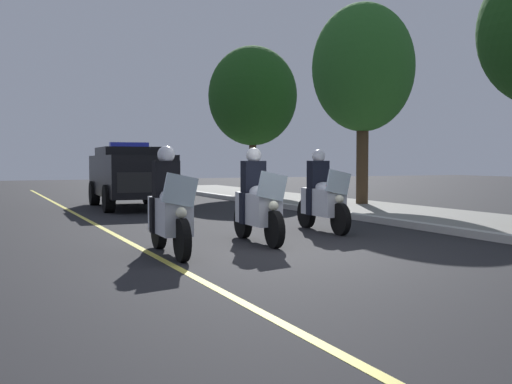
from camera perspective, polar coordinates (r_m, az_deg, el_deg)
name	(u,v)px	position (r m, az deg, el deg)	size (l,w,h in m)	color
ground_plane	(306,254)	(9.82, 4.65, -5.78)	(80.00, 80.00, 0.00)	black
curb_strip	(493,237)	(12.23, 21.14, -3.88)	(48.00, 0.24, 0.15)	#B7B5AD
lane_stripe_center	(170,264)	(8.96, -7.98, -6.62)	(48.00, 0.12, 0.01)	#E0D14C
police_motorcycle_lead_left	(169,210)	(9.78, -8.05, -1.70)	(2.14, 0.59, 1.72)	black
police_motorcycle_lead_right	(257,204)	(11.07, 0.13, -1.13)	(2.14, 0.59, 1.72)	black
police_motorcycle_trailing	(322,198)	(12.93, 6.17, -0.56)	(2.14, 0.59, 1.72)	black
police_suv	(130,174)	(19.64, -11.61, 1.66)	(4.98, 2.25, 2.05)	black
tree_far_back	(363,68)	(20.17, 9.90, 11.24)	(3.24, 3.24, 6.37)	#42301E
tree_behind_suv	(253,96)	(26.03, -0.31, 8.88)	(3.71, 3.71, 6.16)	#42301E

